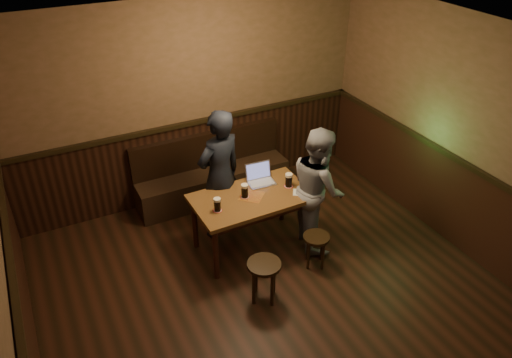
{
  "coord_description": "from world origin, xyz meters",
  "views": [
    {
      "loc": [
        -2.03,
        -2.95,
        4.07
      ],
      "look_at": [
        0.17,
        1.37,
        1.05
      ],
      "focal_mm": 35.0,
      "sensor_mm": 36.0,
      "label": 1
    }
  ],
  "objects": [
    {
      "name": "bench",
      "position": [
        0.16,
        2.75,
        0.31
      ],
      "size": [
        2.2,
        0.5,
        0.95
      ],
      "color": "black",
      "rests_on": "ground"
    },
    {
      "name": "person_suit",
      "position": [
        -0.06,
        1.9,
        0.87
      ],
      "size": [
        0.72,
        0.57,
        1.74
      ],
      "primitive_type": "imported",
      "rotation": [
        0.0,
        0.0,
        3.41
      ],
      "color": "black",
      "rests_on": "ground"
    },
    {
      "name": "person_grey",
      "position": [
        0.93,
        1.23,
        0.79
      ],
      "size": [
        0.78,
        0.9,
        1.58
      ],
      "primitive_type": "imported",
      "rotation": [
        0.0,
        0.0,
        1.31
      ],
      "color": "gray",
      "rests_on": "ground"
    },
    {
      "name": "laptop",
      "position": [
        0.4,
        1.72,
        0.82
      ],
      "size": [
        0.35,
        0.29,
        0.23
      ],
      "rotation": [
        0.0,
        0.0,
        -0.08
      ],
      "color": "silver",
      "rests_on": "pub_table"
    },
    {
      "name": "pint_left",
      "position": [
        -0.32,
        1.38,
        0.84
      ],
      "size": [
        0.11,
        0.11,
        0.17
      ],
      "color": "#B2151B",
      "rests_on": "pub_table"
    },
    {
      "name": "pint_right",
      "position": [
        0.66,
        1.46,
        0.85
      ],
      "size": [
        0.12,
        0.12,
        0.18
      ],
      "color": "#B2151B",
      "rests_on": "pub_table"
    },
    {
      "name": "pub_table",
      "position": [
        0.16,
        1.47,
        0.66
      ],
      "size": [
        1.43,
        0.83,
        0.76
      ],
      "rotation": [
        0.0,
        0.0,
        0.01
      ],
      "color": "brown",
      "rests_on": "ground"
    },
    {
      "name": "stool_right",
      "position": [
        0.68,
        0.82,
        0.34
      ],
      "size": [
        0.39,
        0.39,
        0.43
      ],
      "rotation": [
        0.0,
        0.0,
        0.28
      ],
      "color": "black",
      "rests_on": "ground"
    },
    {
      "name": "pint_mid",
      "position": [
        0.08,
        1.49,
        0.85
      ],
      "size": [
        0.11,
        0.11,
        0.18
      ],
      "color": "#B2151B",
      "rests_on": "pub_table"
    },
    {
      "name": "stool_left",
      "position": [
        -0.13,
        0.6,
        0.4
      ],
      "size": [
        0.44,
        0.44,
        0.5
      ],
      "rotation": [
        0.0,
        0.0,
        0.19
      ],
      "color": "black",
      "rests_on": "ground"
    },
    {
      "name": "menu",
      "position": [
        0.73,
        1.26,
        0.76
      ],
      "size": [
        0.27,
        0.25,
        0.0
      ],
      "primitive_type": "cube",
      "rotation": [
        0.0,
        0.0,
        -0.58
      ],
      "color": "silver",
      "rests_on": "pub_table"
    },
    {
      "name": "room",
      "position": [
        0.0,
        0.22,
        1.2
      ],
      "size": [
        5.04,
        6.04,
        2.84
      ],
      "color": "black",
      "rests_on": "ground"
    }
  ]
}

